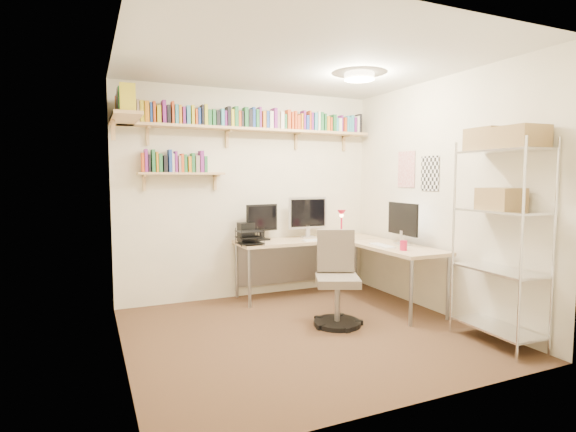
% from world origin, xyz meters
% --- Properties ---
extents(ground, '(3.20, 3.20, 0.00)m').
position_xyz_m(ground, '(0.00, 0.00, 0.00)').
color(ground, '#452A1D').
rests_on(ground, ground).
extents(room_shell, '(3.24, 3.04, 2.52)m').
position_xyz_m(room_shell, '(0.00, 0.00, 1.55)').
color(room_shell, beige).
rests_on(room_shell, ground).
extents(wall_shelves, '(3.12, 1.09, 0.80)m').
position_xyz_m(wall_shelves, '(-0.42, 1.29, 2.03)').
color(wall_shelves, tan).
rests_on(wall_shelves, ground).
extents(corner_desk, '(1.86, 1.82, 1.21)m').
position_xyz_m(corner_desk, '(0.69, 0.98, 0.69)').
color(corner_desk, '#CAB583').
rests_on(corner_desk, ground).
extents(office_chair, '(0.54, 0.55, 0.93)m').
position_xyz_m(office_chair, '(0.40, 0.10, 0.39)').
color(office_chair, black).
rests_on(office_chair, ground).
extents(wire_rack, '(0.41, 0.79, 1.89)m').
position_xyz_m(wire_rack, '(1.42, -0.94, 1.41)').
color(wire_rack, silver).
rests_on(wire_rack, ground).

